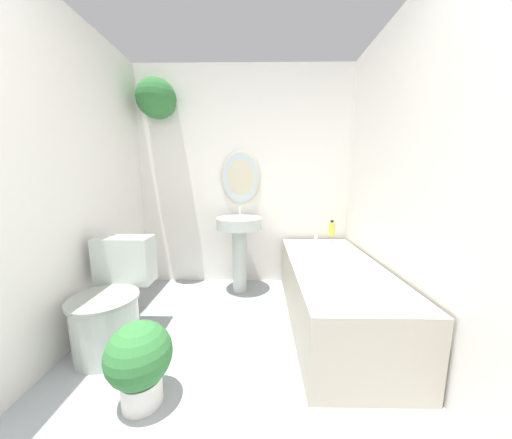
% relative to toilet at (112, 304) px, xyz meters
% --- Properties ---
extents(wall_back, '(2.45, 0.40, 2.40)m').
position_rel_toilet_xyz_m(wall_back, '(0.74, 1.21, 1.01)').
color(wall_back, silver).
rests_on(wall_back, ground_plane).
extents(wall_left, '(0.06, 2.75, 2.40)m').
position_rel_toilet_xyz_m(wall_left, '(-0.31, -0.11, 0.88)').
color(wall_left, silver).
rests_on(wall_left, ground_plane).
extents(wall_right, '(0.06, 2.75, 2.40)m').
position_rel_toilet_xyz_m(wall_right, '(2.08, -0.11, 0.88)').
color(wall_right, silver).
rests_on(wall_right, ground_plane).
extents(toilet, '(0.45, 0.63, 0.76)m').
position_rel_toilet_xyz_m(toilet, '(0.00, 0.00, 0.00)').
color(toilet, '#B2BCB2').
rests_on(toilet, ground_plane).
extents(pedestal_sink, '(0.48, 0.48, 0.90)m').
position_rel_toilet_xyz_m(pedestal_sink, '(0.84, 0.92, 0.27)').
color(pedestal_sink, '#B2BCB2').
rests_on(pedestal_sink, ground_plane).
extents(bathtub, '(0.71, 1.66, 0.60)m').
position_rel_toilet_xyz_m(bathtub, '(1.67, 0.32, -0.05)').
color(bathtub, '#B2A893').
rests_on(bathtub, ground_plane).
extents(shampoo_bottle, '(0.06, 0.06, 0.17)m').
position_rel_toilet_xyz_m(shampoo_bottle, '(1.83, 1.01, 0.35)').
color(shampoo_bottle, gold).
rests_on(shampoo_bottle, bathtub).
extents(potted_plant, '(0.34, 0.34, 0.47)m').
position_rel_toilet_xyz_m(potted_plant, '(0.42, -0.49, -0.06)').
color(potted_plant, silver).
rests_on(potted_plant, ground_plane).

